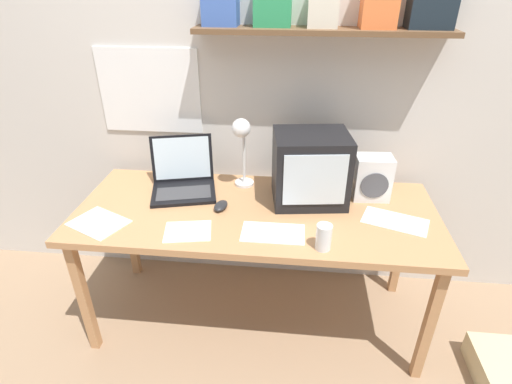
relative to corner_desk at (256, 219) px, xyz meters
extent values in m
plane|color=#9A7B5E|center=(0.00, 0.00, -0.67)|extent=(12.00, 12.00, 0.00)
cube|color=silver|center=(0.00, 0.46, 0.63)|extent=(5.60, 0.06, 2.60)
cube|color=white|center=(-0.63, 0.42, 0.52)|extent=(0.56, 0.01, 0.46)
cube|color=brown|center=(0.28, 0.34, 0.85)|extent=(1.22, 0.18, 0.02)
cube|color=#3E63BA|center=(-0.21, 0.37, 0.96)|extent=(0.17, 0.12, 0.18)
cube|color=#298E55|center=(0.04, 0.37, 0.96)|extent=(0.18, 0.12, 0.19)
cube|color=beige|center=(0.27, 0.36, 0.95)|extent=(0.14, 0.13, 0.16)
cube|color=#18232D|center=(0.76, 0.36, 0.96)|extent=(0.20, 0.13, 0.19)
cube|color=tan|center=(0.00, 0.00, 0.04)|extent=(1.79, 0.73, 0.03)
cube|color=tan|center=(-0.83, -0.30, -0.33)|extent=(0.04, 0.05, 0.70)
cube|color=tan|center=(0.83, -0.30, -0.33)|extent=(0.04, 0.05, 0.70)
cube|color=tan|center=(-0.83, 0.30, -0.33)|extent=(0.04, 0.05, 0.70)
cube|color=tan|center=(0.83, 0.30, -0.33)|extent=(0.04, 0.05, 0.70)
cube|color=black|center=(0.26, 0.13, 0.24)|extent=(0.40, 0.34, 0.36)
cube|color=silver|center=(0.28, -0.02, 0.25)|extent=(0.30, 0.05, 0.26)
cube|color=black|center=(-0.40, 0.11, 0.07)|extent=(0.38, 0.33, 0.02)
cube|color=#38383A|center=(-0.39, 0.10, 0.08)|extent=(0.31, 0.20, 0.00)
cube|color=black|center=(-0.44, 0.26, 0.20)|extent=(0.34, 0.14, 0.25)
cube|color=silver|center=(-0.44, 0.26, 0.20)|extent=(0.30, 0.13, 0.23)
cylinder|color=white|center=(-0.09, 0.26, 0.06)|extent=(0.10, 0.10, 0.01)
cylinder|color=white|center=(-0.09, 0.26, 0.24)|extent=(0.02, 0.02, 0.34)
sphere|color=white|center=(-0.10, 0.20, 0.41)|extent=(0.10, 0.10, 0.10)
cylinder|color=white|center=(0.32, -0.28, 0.12)|extent=(0.07, 0.07, 0.12)
cylinder|color=#4CC656|center=(0.32, -0.28, 0.10)|extent=(0.06, 0.06, 0.08)
cube|color=white|center=(0.58, 0.18, 0.17)|extent=(0.19, 0.14, 0.23)
cylinder|color=#4C4C51|center=(0.58, 0.12, 0.16)|extent=(0.14, 0.01, 0.14)
ellipsoid|color=#232326|center=(-0.18, -0.01, 0.07)|extent=(0.08, 0.11, 0.03)
cube|color=white|center=(-0.73, -0.20, 0.06)|extent=(0.31, 0.28, 0.00)
cube|color=white|center=(-0.29, -0.22, 0.06)|extent=(0.24, 0.20, 0.00)
cube|color=white|center=(0.67, -0.04, 0.06)|extent=(0.33, 0.25, 0.00)
cube|color=white|center=(0.10, -0.20, 0.06)|extent=(0.29, 0.16, 0.00)
camera|label=1|loc=(0.18, -1.68, 1.11)|focal=28.00mm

